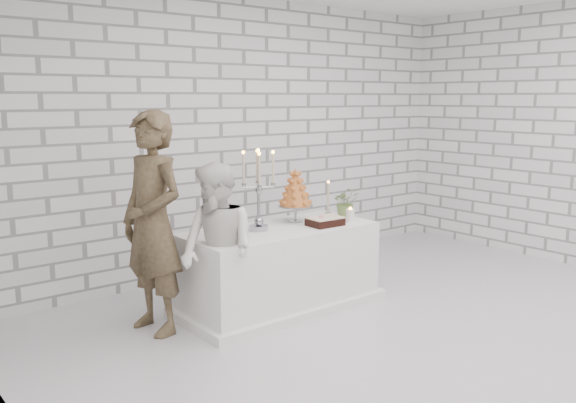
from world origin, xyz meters
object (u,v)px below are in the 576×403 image
object	(u,v)px
bride	(218,251)
candelabra	(259,190)
groom	(153,223)
cake_table	(280,267)
croquembouche	(295,195)

from	to	relation	value
bride	candelabra	size ratio (longest dim) A/B	1.94
groom	bride	world-z (taller)	groom
cake_table	bride	size ratio (longest dim) A/B	1.27
candelabra	bride	bearing A→B (deg)	-155.74
cake_table	groom	size ratio (longest dim) A/B	0.98
candelabra	croquembouche	distance (m)	0.52
croquembouche	bride	bearing A→B (deg)	-161.89
groom	bride	bearing A→B (deg)	28.54
cake_table	croquembouche	distance (m)	0.70
bride	croquembouche	size ratio (longest dim) A/B	2.75
cake_table	groom	xyz separation A→B (m)	(-1.16, 0.19, 0.54)
cake_table	croquembouche	size ratio (longest dim) A/B	3.48
candelabra	cake_table	bearing A→B (deg)	-8.50
groom	bride	xyz separation A→B (m)	(0.34, -0.44, -0.20)
bride	candelabra	bearing A→B (deg)	106.91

